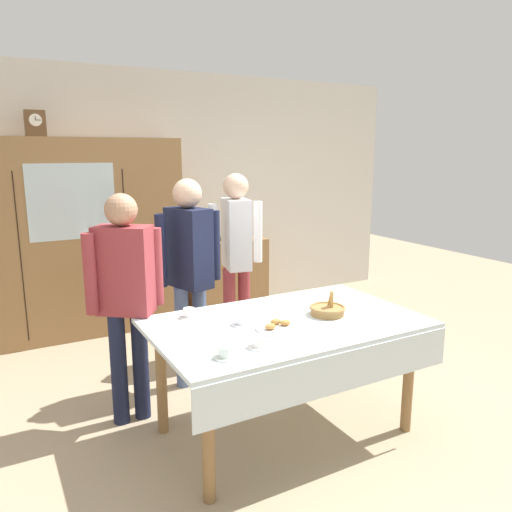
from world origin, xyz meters
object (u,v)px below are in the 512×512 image
(bookshelf_low, at_px, (227,274))
(spoon_far_right, at_px, (371,329))
(pastry_plate, at_px, (278,327))
(person_near_right_end, at_px, (236,247))
(dining_table, at_px, (289,337))
(bread_basket, at_px, (328,310))
(person_beside_shelf, at_px, (125,287))
(wall_cabinet, at_px, (71,240))
(tea_cup_far_right, at_px, (225,353))
(tea_cup_back_edge, at_px, (259,343))
(spoon_back_edge, at_px, (355,305))
(tea_cup_near_left, at_px, (189,313))
(person_by_cabinet, at_px, (189,263))
(tea_cup_center, at_px, (241,321))
(book_stack, at_px, (226,239))
(mantel_clock, at_px, (35,123))

(bookshelf_low, distance_m, spoon_far_right, 3.05)
(pastry_plate, xyz_separation_m, person_near_right_end, (0.43, 1.42, 0.22))
(dining_table, bearing_deg, pastry_plate, -150.10)
(bread_basket, bearing_deg, person_beside_shelf, 149.71)
(wall_cabinet, distance_m, tea_cup_far_right, 2.92)
(pastry_plate, xyz_separation_m, spoon_far_right, (0.49, -0.28, -0.01))
(dining_table, bearing_deg, tea_cup_back_edge, -144.46)
(pastry_plate, xyz_separation_m, spoon_back_edge, (0.73, 0.14, -0.01))
(tea_cup_back_edge, xyz_separation_m, pastry_plate, (0.24, 0.19, -0.01))
(bread_basket, relative_size, pastry_plate, 0.86)
(bookshelf_low, distance_m, tea_cup_near_left, 2.65)
(person_near_right_end, relative_size, person_by_cabinet, 1.01)
(bread_basket, bearing_deg, person_by_cabinet, 120.72)
(spoon_far_right, distance_m, person_by_cabinet, 1.50)
(tea_cup_center, xyz_separation_m, pastry_plate, (0.16, -0.17, -0.01))
(tea_cup_back_edge, xyz_separation_m, person_by_cabinet, (0.08, 1.25, 0.20))
(bookshelf_low, xyz_separation_m, person_by_cabinet, (-1.11, -1.65, 0.59))
(person_by_cabinet, bearing_deg, person_beside_shelf, -151.64)
(book_stack, xyz_separation_m, pastry_plate, (-0.95, -2.71, -0.05))
(dining_table, bearing_deg, mantel_clock, 113.71)
(book_stack, bearing_deg, pastry_plate, -109.24)
(spoon_back_edge, relative_size, person_by_cabinet, 0.07)
(tea_cup_near_left, xyz_separation_m, person_beside_shelf, (-0.34, 0.28, 0.15))
(person_by_cabinet, bearing_deg, mantel_clock, 118.01)
(bookshelf_low, relative_size, tea_cup_near_left, 7.34)
(bookshelf_low, xyz_separation_m, person_beside_shelf, (-1.68, -1.96, 0.55))
(tea_cup_back_edge, bearing_deg, pastry_plate, 38.18)
(bookshelf_low, relative_size, person_near_right_end, 0.58)
(person_beside_shelf, bearing_deg, tea_cup_near_left, -40.03)
(wall_cabinet, bearing_deg, tea_cup_center, -76.17)
(book_stack, relative_size, spoon_far_right, 1.85)
(spoon_far_right, bearing_deg, pastry_plate, 150.68)
(pastry_plate, bearing_deg, dining_table, 29.90)
(bookshelf_low, xyz_separation_m, tea_cup_back_edge, (-1.19, -2.90, 0.39))
(tea_cup_far_right, height_order, person_by_cabinet, person_by_cabinet)
(tea_cup_far_right, bearing_deg, pastry_plate, 26.44)
(mantel_clock, distance_m, pastry_plate, 3.13)
(mantel_clock, xyz_separation_m, bread_basket, (1.44, -2.59, -1.28))
(tea_cup_back_edge, bearing_deg, tea_cup_center, 77.56)
(tea_cup_center, distance_m, person_near_right_end, 1.40)
(tea_cup_center, height_order, person_by_cabinet, person_by_cabinet)
(bookshelf_low, height_order, person_by_cabinet, person_by_cabinet)
(person_near_right_end, bearing_deg, dining_table, -102.68)
(dining_table, relative_size, tea_cup_center, 13.21)
(bread_basket, xyz_separation_m, spoon_back_edge, (0.30, 0.07, -0.03))
(wall_cabinet, relative_size, tea_cup_far_right, 16.83)
(person_beside_shelf, bearing_deg, spoon_far_right, -39.91)
(pastry_plate, relative_size, person_near_right_end, 0.17)
(tea_cup_center, height_order, person_near_right_end, person_near_right_end)
(tea_cup_center, bearing_deg, book_stack, 66.39)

